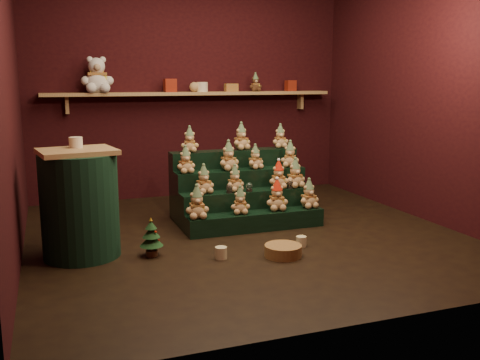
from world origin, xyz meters
name	(u,v)px	position (x,y,z in m)	size (l,w,h in m)	color
ground	(246,236)	(0.00, 0.00, 0.00)	(4.00, 4.00, 0.00)	black
back_wall	(190,85)	(0.00, 2.05, 1.40)	(4.00, 0.10, 2.80)	black
front_wall	(377,93)	(0.00, -2.05, 1.40)	(4.00, 0.10, 2.80)	black
left_wall	(1,89)	(-2.05, 0.00, 1.40)	(0.10, 4.00, 2.80)	black
right_wall	(431,86)	(2.05, 0.00, 1.40)	(0.10, 4.00, 2.80)	black
back_shelf	(194,94)	(0.00, 1.87, 1.29)	(3.60, 0.26, 0.24)	tan
riser_tier_front	(256,221)	(0.16, 0.15, 0.09)	(1.40, 0.22, 0.18)	black
riser_tier_midfront	(248,207)	(0.16, 0.37, 0.18)	(1.40, 0.22, 0.36)	black
riser_tier_midback	(241,195)	(0.16, 0.59, 0.27)	(1.40, 0.22, 0.54)	black
riser_tier_back	(234,183)	(0.16, 0.81, 0.36)	(1.40, 0.22, 0.72)	black
teddy_0	(197,202)	(-0.45, 0.14, 0.34)	(0.22, 0.20, 0.31)	tan
teddy_1	(240,200)	(-0.01, 0.16, 0.31)	(0.19, 0.17, 0.27)	tan
teddy_2	(277,195)	(0.39, 0.17, 0.33)	(0.22, 0.20, 0.31)	tan
teddy_3	(309,194)	(0.74, 0.16, 0.33)	(0.21, 0.19, 0.29)	tan
teddy_4	(204,179)	(-0.31, 0.39, 0.50)	(0.20, 0.18, 0.28)	tan
teddy_5	(235,178)	(0.02, 0.38, 0.49)	(0.19, 0.17, 0.26)	tan
teddy_6	(279,175)	(0.49, 0.37, 0.50)	(0.20, 0.18, 0.28)	tan
teddy_7	(295,173)	(0.68, 0.36, 0.51)	(0.21, 0.19, 0.30)	tan
teddy_8	(185,160)	(-0.44, 0.58, 0.67)	(0.19, 0.17, 0.27)	tan
teddy_9	(228,156)	(0.02, 0.60, 0.69)	(0.22, 0.19, 0.30)	tan
teddy_10	(255,157)	(0.32, 0.59, 0.67)	(0.18, 0.16, 0.25)	tan
teddy_11	(290,154)	(0.72, 0.58, 0.68)	(0.20, 0.18, 0.28)	tan
teddy_12	(190,140)	(-0.33, 0.81, 0.85)	(0.19, 0.17, 0.26)	tan
teddy_13	(241,136)	(0.25, 0.83, 0.86)	(0.20, 0.18, 0.29)	tan
teddy_14	(280,136)	(0.71, 0.82, 0.85)	(0.18, 0.16, 0.26)	tan
snow_globe_a	(229,189)	(-0.07, 0.31, 0.40)	(0.06, 0.06, 0.09)	black
snow_globe_b	(249,187)	(0.15, 0.31, 0.41)	(0.07, 0.07, 0.09)	black
snow_globe_c	(290,184)	(0.60, 0.31, 0.40)	(0.06, 0.06, 0.09)	black
side_table	(80,204)	(-1.52, -0.09, 0.45)	(0.67, 0.64, 0.91)	tan
table_ornament	(76,142)	(-1.52, 0.01, 0.96)	(0.11, 0.11, 0.09)	beige
mini_christmas_tree	(151,237)	(-0.96, -0.29, 0.16)	(0.20, 0.20, 0.34)	#4A2D1A
mug_left	(221,253)	(-0.43, -0.55, 0.05)	(0.10, 0.10, 0.10)	beige
mug_right	(301,241)	(0.34, -0.48, 0.05)	(0.09, 0.09, 0.09)	beige
wicker_basket	(283,251)	(0.08, -0.67, 0.05)	(0.32, 0.32, 0.10)	olive
white_bear	(97,70)	(-1.15, 1.84, 1.58)	(0.37, 0.33, 0.52)	white
brown_bear	(255,82)	(0.81, 1.84, 1.43)	(0.16, 0.15, 0.23)	#4A2B18
gift_tin_red_a	(170,85)	(-0.30, 1.85, 1.40)	(0.14, 0.14, 0.16)	maroon
gift_tin_cream	(202,87)	(0.10, 1.85, 1.38)	(0.14, 0.14, 0.12)	beige
gift_tin_red_b	(291,86)	(1.31, 1.85, 1.39)	(0.12, 0.12, 0.14)	maroon
shelf_plush_ball	(194,87)	(0.00, 1.85, 1.38)	(0.12, 0.12, 0.12)	tan
scarf_gift_box	(231,88)	(0.49, 1.85, 1.37)	(0.16, 0.10, 0.10)	#CE511D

